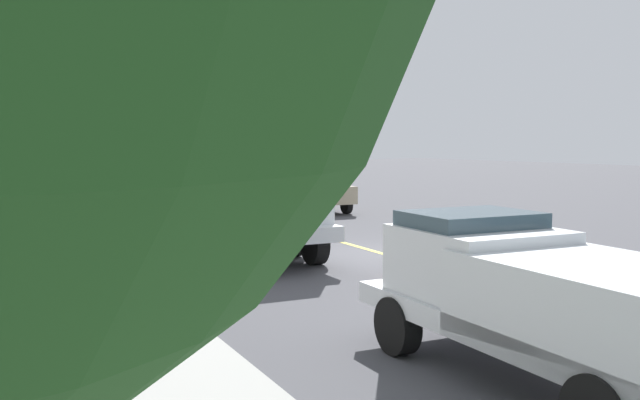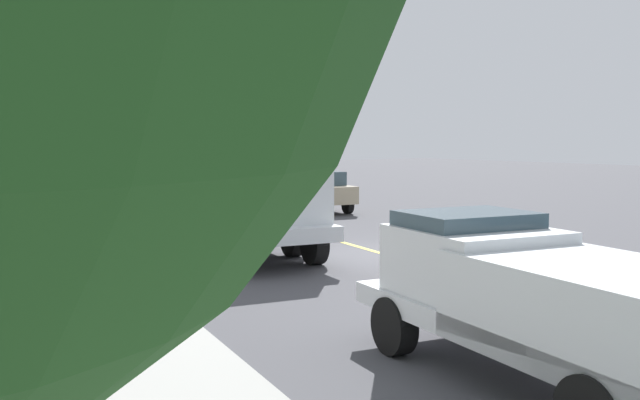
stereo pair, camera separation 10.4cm
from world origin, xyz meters
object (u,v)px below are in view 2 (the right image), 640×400
Objects in this scene: passing_minivan at (311,188)px; traffic_signal_mast at (69,29)px; traffic_cone_mid_rear at (255,219)px; service_pickup_truck at (539,298)px; utility_bucket_truck at (229,192)px; traffic_cone_mid_front at (396,264)px.

passing_minivan is 13.48m from traffic_signal_mast.
traffic_cone_mid_rear is at bearing 128.45° from passing_minivan.
traffic_cone_mid_rear is at bearing -17.81° from service_pickup_truck.
service_pickup_truck is 1.16× the size of passing_minivan.
utility_bucket_truck is at bearing -10.26° from service_pickup_truck.
service_pickup_truck is 21.44m from passing_minivan.
service_pickup_truck is 0.66× the size of traffic_signal_mast.
traffic_cone_mid_rear is (8.71, -1.63, 0.04)m from traffic_cone_mid_front.
service_pickup_truck is at bearing 169.74° from utility_bucket_truck.
utility_bucket_truck is at bearing -120.88° from traffic_signal_mast.
passing_minivan is at bearing -65.95° from traffic_signal_mast.
traffic_cone_mid_front is at bearing -27.20° from service_pickup_truck.
service_pickup_truck is 8.41× the size of traffic_cone_mid_front.
traffic_signal_mast reaches higher than traffic_cone_mid_front.
passing_minivan is 6.43× the size of traffic_cone_mid_rear.
service_pickup_truck reaches higher than traffic_cone_mid_front.
service_pickup_truck is at bearing -174.12° from traffic_signal_mast.
traffic_cone_mid_front is at bearing 169.40° from traffic_cone_mid_rear.
utility_bucket_truck reaches higher than traffic_cone_mid_rear.
traffic_signal_mast reaches higher than traffic_cone_mid_rear.
utility_bucket_truck is 1.45× the size of service_pickup_truck.
traffic_cone_mid_front is (-5.67, -0.99, -1.27)m from utility_bucket_truck.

